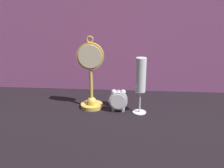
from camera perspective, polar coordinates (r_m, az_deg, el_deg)
ground_plane at (r=1.01m, az=-0.35°, el=-7.61°), size 4.00×4.00×0.00m
fabric_backdrop_drape at (r=1.24m, az=0.89°, el=15.01°), size 1.63×0.01×0.74m
pocket_watch_on_stand at (r=1.06m, az=-4.83°, el=1.06°), size 0.11×0.10×0.31m
alarm_clock_twin_bell at (r=1.04m, az=1.46°, el=-3.56°), size 0.08×0.03×0.10m
champagne_flute at (r=1.01m, az=6.57°, el=1.16°), size 0.06×0.06×0.23m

